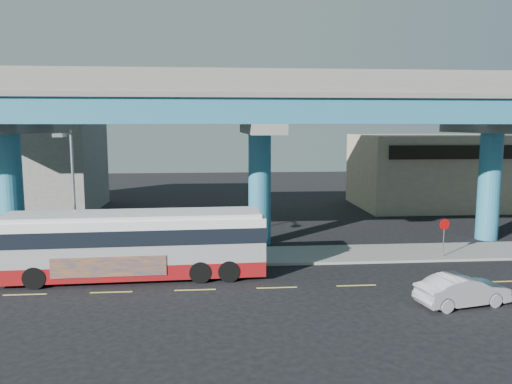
{
  "coord_description": "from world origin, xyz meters",
  "views": [
    {
      "loc": [
        -3.01,
        -23.82,
        7.96
      ],
      "look_at": [
        -0.67,
        4.0,
        4.19
      ],
      "focal_mm": 35.0,
      "sensor_mm": 36.0,
      "label": 1
    }
  ],
  "objects": [
    {
      "name": "sedan",
      "position": [
        7.91,
        -3.38,
        0.69
      ],
      "size": [
        3.09,
        4.77,
        1.39
      ],
      "primitive_type": "imported",
      "rotation": [
        0.0,
        0.0,
        1.77
      ],
      "color": "#AAAAAF",
      "rests_on": "ground"
    },
    {
      "name": "stop_sign",
      "position": [
        10.58,
        4.18,
        1.78
      ],
      "size": [
        0.68,
        0.17,
        2.3
      ],
      "rotation": [
        0.0,
        0.0,
        -0.19
      ],
      "color": "gray",
      "rests_on": "sidewalk"
    },
    {
      "name": "lane_markings",
      "position": [
        -0.0,
        -0.3,
        0.01
      ],
      "size": [
        58.0,
        0.12,
        0.01
      ],
      "color": "#D8C64C",
      "rests_on": "ground"
    },
    {
      "name": "transit_bus",
      "position": [
        -7.15,
        1.97,
        1.9
      ],
      "size": [
        13.59,
        3.36,
        3.46
      ],
      "rotation": [
        0.0,
        0.0,
        0.03
      ],
      "color": "maroon",
      "rests_on": "ground"
    },
    {
      "name": "street_lamp",
      "position": [
        -10.71,
        3.45,
        5.07
      ],
      "size": [
        0.5,
        2.47,
        7.55
      ],
      "color": "gray",
      "rests_on": "sidewalk"
    },
    {
      "name": "building_concrete",
      "position": [
        -20.0,
        24.0,
        4.5
      ],
      "size": [
        12.0,
        10.0,
        9.0
      ],
      "primitive_type": "cube",
      "color": "gray",
      "rests_on": "ground"
    },
    {
      "name": "parked_car",
      "position": [
        -12.46,
        5.52,
        0.8
      ],
      "size": [
        2.39,
        4.18,
        1.31
      ],
      "primitive_type": "imported",
      "rotation": [
        0.0,
        0.0,
        1.46
      ],
      "color": "#2B2B2F",
      "rests_on": "sidewalk"
    },
    {
      "name": "sidewalk",
      "position": [
        0.0,
        5.5,
        0.07
      ],
      "size": [
        70.0,
        4.0,
        0.15
      ],
      "primitive_type": "cube",
      "color": "gray",
      "rests_on": "ground"
    },
    {
      "name": "building_beige",
      "position": [
        18.0,
        22.98,
        3.51
      ],
      "size": [
        14.0,
        10.23,
        7.0
      ],
      "color": "tan",
      "rests_on": "ground"
    },
    {
      "name": "ground",
      "position": [
        0.0,
        0.0,
        0.0
      ],
      "size": [
        120.0,
        120.0,
        0.0
      ],
      "primitive_type": "plane",
      "color": "black",
      "rests_on": "ground"
    },
    {
      "name": "viaduct",
      "position": [
        -0.0,
        9.11,
        9.14
      ],
      "size": [
        52.0,
        12.4,
        11.7
      ],
      "color": "#256C8C",
      "rests_on": "ground"
    }
  ]
}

